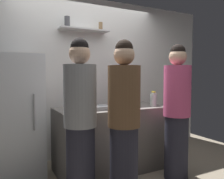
% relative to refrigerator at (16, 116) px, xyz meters
% --- Properties ---
extents(back_wall_assembly, '(4.80, 0.32, 2.60)m').
position_rel_refrigerator_xyz_m(back_wall_assembly, '(1.11, 0.40, 0.50)').
color(back_wall_assembly, white).
rests_on(back_wall_assembly, ground).
extents(refrigerator, '(0.67, 0.60, 1.61)m').
position_rel_refrigerator_xyz_m(refrigerator, '(0.00, 0.00, 0.00)').
color(refrigerator, silver).
rests_on(refrigerator, ground).
extents(counter, '(1.56, 0.73, 0.89)m').
position_rel_refrigerator_xyz_m(counter, '(1.23, -0.37, -0.36)').
color(counter, '#66605B').
rests_on(counter, ground).
extents(baking_pan, '(0.34, 0.24, 0.05)m').
position_rel_refrigerator_xyz_m(baking_pan, '(0.96, -0.49, 0.11)').
color(baking_pan, gray).
rests_on(baking_pan, counter).
extents(utensil_holder, '(0.10, 0.10, 0.21)m').
position_rel_refrigerator_xyz_m(utensil_holder, '(1.65, -0.15, 0.14)').
color(utensil_holder, '#B2B2B7').
rests_on(utensil_holder, counter).
extents(wine_bottle_pale_glass, '(0.07, 0.07, 0.32)m').
position_rel_refrigerator_xyz_m(wine_bottle_pale_glass, '(1.27, -0.61, 0.21)').
color(wine_bottle_pale_glass, '#B2BFB2').
rests_on(wine_bottle_pale_glass, counter).
extents(wine_bottle_amber_glass, '(0.08, 0.08, 0.30)m').
position_rel_refrigerator_xyz_m(wine_bottle_amber_glass, '(1.33, -0.41, 0.19)').
color(wine_bottle_amber_glass, '#472814').
rests_on(wine_bottle_amber_glass, counter).
extents(water_bottle_plastic, '(0.09, 0.09, 0.22)m').
position_rel_refrigerator_xyz_m(water_bottle_plastic, '(1.82, -0.54, 0.18)').
color(water_bottle_plastic, silver).
rests_on(water_bottle_plastic, counter).
extents(person_pink_top, '(0.34, 0.34, 1.73)m').
position_rel_refrigerator_xyz_m(person_pink_top, '(1.82, -1.02, 0.06)').
color(person_pink_top, '#262633').
rests_on(person_pink_top, ground).
extents(person_brown_jacket, '(0.34, 0.34, 1.70)m').
position_rel_refrigerator_xyz_m(person_brown_jacket, '(0.95, -1.18, 0.04)').
color(person_brown_jacket, '#262633').
rests_on(person_brown_jacket, ground).
extents(person_grey_hoodie, '(0.34, 0.34, 1.71)m').
position_rel_refrigerator_xyz_m(person_grey_hoodie, '(0.53, -0.99, 0.05)').
color(person_grey_hoodie, '#262633').
rests_on(person_grey_hoodie, ground).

